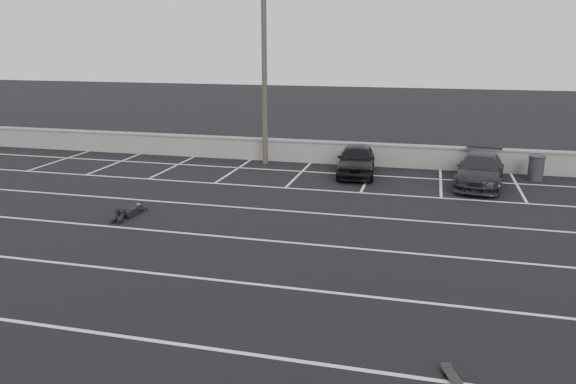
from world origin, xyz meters
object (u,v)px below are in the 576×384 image
(car_right, at_px, (480,170))
(skateboard, at_px, (455,380))
(utility_pole, at_px, (264,63))
(car_left, at_px, (356,160))
(person, at_px, (132,207))
(trash_bin, at_px, (536,168))

(car_right, bearing_deg, skateboard, -87.63)
(utility_pole, bearing_deg, car_right, -11.00)
(car_left, xyz_separation_m, person, (-6.58, -7.59, -0.44))
(utility_pole, height_order, person, utility_pole)
(car_left, distance_m, car_right, 5.11)
(car_left, xyz_separation_m, car_right, (5.07, -0.66, -0.04))
(utility_pole, bearing_deg, car_left, -14.98)
(utility_pole, xyz_separation_m, trash_bin, (11.89, -0.38, -4.14))
(car_right, height_order, utility_pole, utility_pole)
(car_left, bearing_deg, skateboard, -81.19)
(car_left, bearing_deg, person, -135.99)
(skateboard, bearing_deg, car_right, 64.59)
(car_left, relative_size, car_right, 0.90)
(car_right, xyz_separation_m, trash_bin, (2.34, 1.48, -0.10))
(trash_bin, height_order, person, trash_bin)
(person, bearing_deg, skateboard, -38.16)
(person, xyz_separation_m, skateboard, (10.29, -7.43, -0.15))
(trash_bin, bearing_deg, car_left, -173.69)
(person, bearing_deg, car_left, 46.75)
(trash_bin, relative_size, skateboard, 1.35)
(utility_pole, bearing_deg, skateboard, -63.20)
(car_left, relative_size, utility_pole, 0.42)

